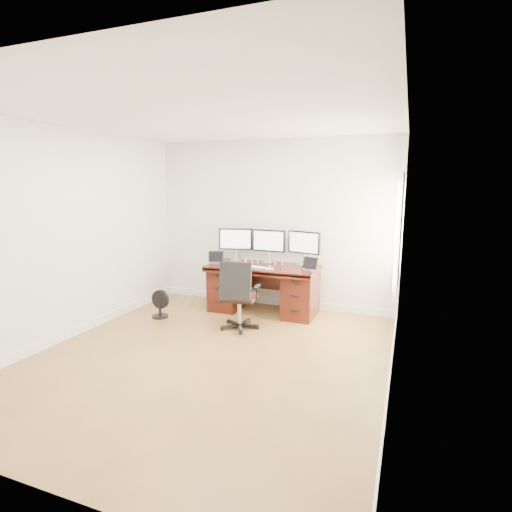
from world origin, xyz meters
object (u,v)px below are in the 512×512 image
(office_chair, at_px, (239,307))
(monitor_center, at_px, (269,242))
(floor_fan, at_px, (160,304))
(keyboard, at_px, (256,267))
(desk, at_px, (264,287))

(office_chair, relative_size, monitor_center, 1.77)
(floor_fan, bearing_deg, keyboard, 30.55)
(floor_fan, xyz_separation_m, keyboard, (1.31, 0.63, 0.55))
(desk, height_order, monitor_center, monitor_center)
(keyboard, bearing_deg, monitor_center, 84.57)
(desk, distance_m, keyboard, 0.41)
(office_chair, bearing_deg, floor_fan, 169.33)
(office_chair, relative_size, keyboard, 3.39)
(monitor_center, distance_m, keyboard, 0.55)
(desk, xyz_separation_m, floor_fan, (-1.37, -0.83, -0.20))
(office_chair, xyz_separation_m, monitor_center, (0.05, 1.11, 0.76))
(desk, bearing_deg, office_chair, -93.22)
(desk, bearing_deg, monitor_center, 90.02)
(monitor_center, bearing_deg, desk, -87.12)
(office_chair, bearing_deg, desk, 77.89)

